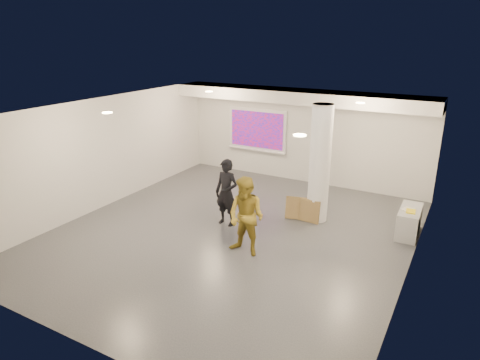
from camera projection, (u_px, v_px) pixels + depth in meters
The scene contains 20 objects.
floor at pixel (232, 233), 10.34m from camera, with size 8.00×9.00×0.01m, color #383B3F.
ceiling at pixel (231, 110), 9.37m from camera, with size 8.00×9.00×0.01m, color white.
wall_back at pixel (303, 136), 13.57m from camera, with size 8.00×0.01×3.00m, color silver.
wall_front at pixel (74, 260), 6.14m from camera, with size 8.00×0.01×3.00m, color silver.
wall_left at pixel (105, 152), 11.70m from camera, with size 0.01×9.00×3.00m, color silver.
wall_right at pixel (416, 207), 8.01m from camera, with size 0.01×9.00×3.00m, color silver.
soffit_band at pixel (298, 96), 12.69m from camera, with size 8.00×1.10×0.36m, color silver.
downlight_nw at pixel (209, 92), 12.45m from camera, with size 0.22×0.22×0.02m, color beige.
downlight_ne at pixel (360, 103), 10.43m from camera, with size 0.22×0.22×0.02m, color beige.
downlight_sw at pixel (107, 113), 9.15m from camera, with size 0.22×0.22×0.02m, color beige.
downlight_se at pixel (300, 135), 7.12m from camera, with size 0.22×0.22×0.02m, color beige.
column at pixel (320, 164), 10.65m from camera, with size 0.52×0.52×3.00m, color white.
projection_screen at pixel (257, 130), 14.26m from camera, with size 2.10×0.13×1.42m.
credenza at pixel (409, 222), 10.20m from camera, with size 0.47×1.13×0.66m, color #9EA1A4.
papers_stack at pixel (408, 209), 10.04m from camera, with size 0.23×0.29×0.02m, color silver.
postit_pad at pixel (411, 211), 9.93m from camera, with size 0.20×0.28×0.03m, color yellow.
cardboard_back at pixel (309, 211), 10.89m from camera, with size 0.55×0.05×0.60m, color olive.
cardboard_front at pixel (296, 208), 11.10m from camera, with size 0.53×0.05×0.59m, color olive.
woman at pixel (227, 193), 10.60m from camera, with size 0.62×0.40×1.69m, color black.
man at pixel (246, 217), 9.14m from camera, with size 0.85×0.66×1.75m, color olive.
Camera 1 is at (4.73, -8.08, 4.59)m, focal length 32.00 mm.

